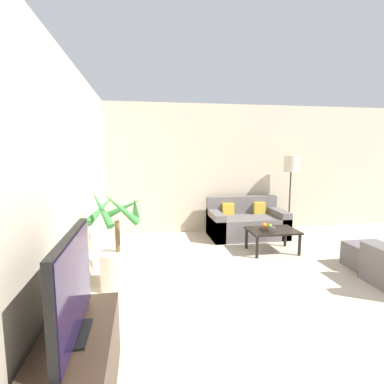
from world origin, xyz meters
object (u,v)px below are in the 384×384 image
at_px(sofa_loveseat, 246,223).
at_px(apple_red, 266,224).
at_px(coffee_table, 272,233).
at_px(television, 72,287).
at_px(tv_console, 77,373).
at_px(potted_palm, 118,257).
at_px(fruit_bowl, 268,228).
at_px(apple_green, 270,226).
at_px(orange_fruit, 265,225).
at_px(floor_lamp, 291,168).
at_px(ottoman, 368,256).

height_order(sofa_loveseat, apple_red, sofa_loveseat).
bearing_deg(coffee_table, television, -133.68).
relative_size(tv_console, potted_palm, 0.90).
relative_size(potted_palm, fruit_bowl, 4.92).
bearing_deg(apple_red, apple_green, -79.42).
relative_size(tv_console, orange_fruit, 15.03).
bearing_deg(fruit_bowl, television, -132.75).
xyz_separation_m(tv_console, orange_fruit, (2.49, 2.74, 0.22)).
distance_m(television, potted_palm, 1.88).
distance_m(fruit_bowl, orange_fruit, 0.10).
xyz_separation_m(sofa_loveseat, orange_fruit, (-0.05, -1.01, 0.22)).
distance_m(floor_lamp, fruit_bowl, 1.81).
bearing_deg(coffee_table, apple_red, 162.01).
bearing_deg(television, apple_red, 47.84).
distance_m(coffee_table, apple_green, 0.19).
bearing_deg(fruit_bowl, orange_fruit, -160.22).
xyz_separation_m(fruit_bowl, ottoman, (1.20, -0.89, -0.24)).
distance_m(tv_console, sofa_loveseat, 4.53).
bearing_deg(sofa_loveseat, floor_lamp, 10.30).
height_order(apple_green, orange_fruit, orange_fruit).
relative_size(apple_red, apple_green, 1.08).
bearing_deg(coffee_table, orange_fruit, -169.88).
bearing_deg(coffee_table, potted_palm, -159.10).
bearing_deg(floor_lamp, fruit_bowl, -130.46).
xyz_separation_m(apple_red, ottoman, (1.22, -0.93, -0.30)).
xyz_separation_m(tv_console, sofa_loveseat, (2.54, 3.75, 0.00)).
bearing_deg(apple_green, apple_red, 100.58).
bearing_deg(orange_fruit, apple_red, 50.06).
relative_size(sofa_loveseat, apple_green, 22.31).
relative_size(fruit_bowl, ottoman, 0.43).
height_order(floor_lamp, apple_red, floor_lamp).
distance_m(sofa_loveseat, orange_fruit, 1.04).
relative_size(sofa_loveseat, apple_red, 20.64).
xyz_separation_m(tv_console, apple_red, (2.54, 2.81, 0.22)).
height_order(tv_console, coffee_table, tv_console).
xyz_separation_m(television, orange_fruit, (2.49, 2.74, -0.38)).
bearing_deg(fruit_bowl, sofa_loveseat, 91.30).
distance_m(potted_palm, apple_red, 2.60).
bearing_deg(floor_lamp, sofa_loveseat, -169.70).
distance_m(floor_lamp, orange_fruit, 1.84).
xyz_separation_m(tv_console, potted_palm, (0.14, 1.81, 0.14)).
xyz_separation_m(tv_console, television, (0.00, -0.00, 0.60)).
relative_size(television, apple_red, 12.93).
height_order(television, apple_green, television).
bearing_deg(fruit_bowl, potted_palm, -158.47).
relative_size(sofa_loveseat, floor_lamp, 0.92).
height_order(apple_green, ottoman, apple_green).
bearing_deg(apple_green, orange_fruit, 145.68).
relative_size(television, ottoman, 1.56).
height_order(orange_fruit, ottoman, orange_fruit).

